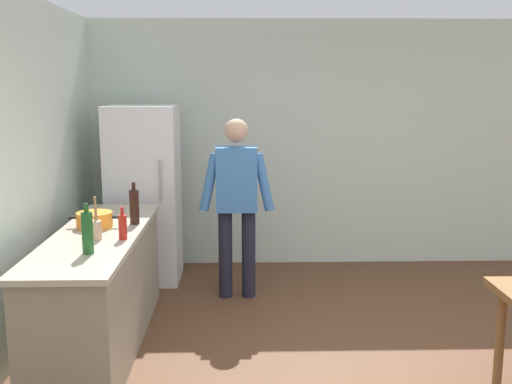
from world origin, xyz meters
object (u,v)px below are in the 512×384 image
Objects in this scene: refrigerator at (144,194)px; bottle_wine_dark at (134,206)px; bottle_wine_green at (87,232)px; utensil_jar at (94,229)px; bottle_sauce_red at (123,226)px; cooking_pot at (95,220)px; person at (237,196)px.

refrigerator is 5.29× the size of bottle_wine_dark.
utensil_jar is at bearing 97.33° from bottle_wine_green.
refrigerator is at bearing 94.24° from bottle_sauce_red.
refrigerator is 1.80m from utensil_jar.
refrigerator is at bearing 87.69° from utensil_jar.
refrigerator is 5.62× the size of utensil_jar.
bottle_sauce_red is at bearing 2.07° from utensil_jar.
bottle_sauce_red is (0.13, -1.79, 0.10)m from refrigerator.
utensil_jar is (0.09, -0.39, 0.02)m from cooking_pot.
bottle_wine_dark is (0.21, 0.49, 0.07)m from utensil_jar.
utensil_jar reaches higher than cooking_pot.
cooking_pot is 0.76m from bottle_wine_green.
utensil_jar is at bearing -92.31° from refrigerator.
bottle_wine_dark is at bearing -84.17° from refrigerator.
refrigerator is 1.10m from person.
refrigerator reaches higher than bottle_wine_dark.
bottle_sauce_red is (-0.00, -0.48, -0.05)m from bottle_wine_dark.
bottle_wine_green is (-0.03, -2.15, 0.15)m from refrigerator.
utensil_jar is at bearing -112.78° from bottle_wine_dark.
bottle_wine_dark is at bearing -137.27° from person.
bottle_wine_green is at bearing -90.72° from refrigerator.
cooking_pot is 1.67× the size of bottle_sauce_red.
person is 1.61m from utensil_jar.
utensil_jar is at bearing -129.40° from person.
bottle_wine_dark reaches higher than cooking_pot.
bottle_sauce_red is at bearing -90.09° from bottle_wine_dark.
person is (0.95, -0.55, 0.08)m from refrigerator.
bottle_wine_green reaches higher than utensil_jar.
bottle_sauce_red is (-0.82, -1.24, 0.02)m from person.
person is at bearing 50.60° from utensil_jar.
bottle_wine_green is 0.86m from bottle_wine_dark.
bottle_wine_dark reaches higher than utensil_jar.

